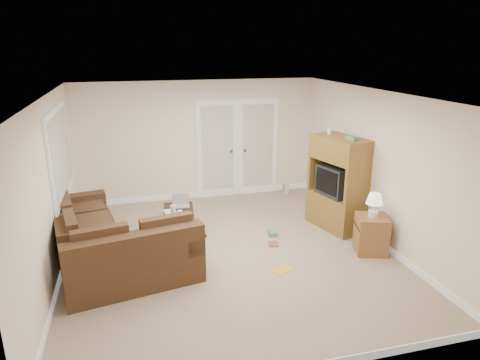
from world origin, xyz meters
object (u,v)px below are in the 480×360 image
object	(u,v)px
tv_armoire	(338,183)
side_cabinet	(371,231)
coffee_table	(179,222)
sectional_sofa	(105,244)

from	to	relation	value
tv_armoire	side_cabinet	bearing A→B (deg)	-100.41
coffee_table	tv_armoire	xyz separation A→B (m)	(2.79, -0.38, 0.61)
tv_armoire	side_cabinet	world-z (taller)	tv_armoire
sectional_sofa	coffee_table	world-z (taller)	sectional_sofa
sectional_sofa	tv_armoire	distance (m)	4.04
sectional_sofa	side_cabinet	xyz separation A→B (m)	(4.07, -0.64, 0.02)
sectional_sofa	coffee_table	distance (m)	1.44
coffee_table	tv_armoire	distance (m)	2.88
coffee_table	side_cabinet	size ratio (longest dim) A/B	1.09
side_cabinet	sectional_sofa	bearing A→B (deg)	-171.13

